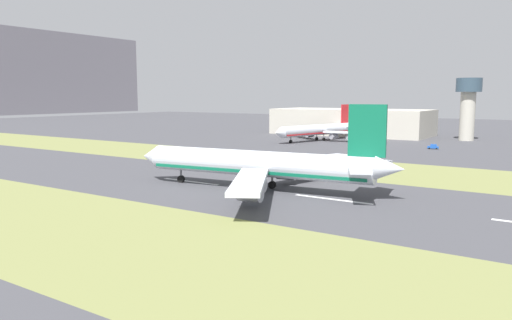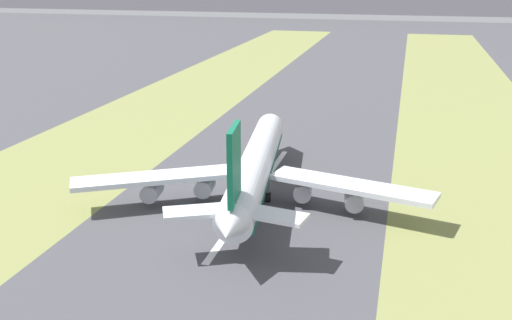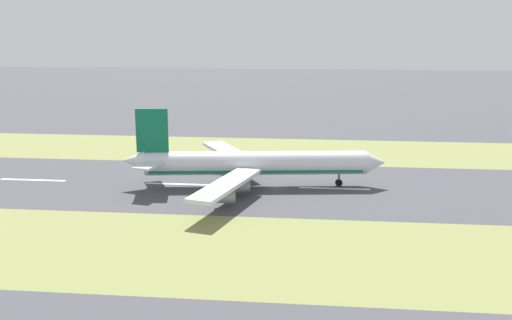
{
  "view_description": "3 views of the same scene",
  "coord_description": "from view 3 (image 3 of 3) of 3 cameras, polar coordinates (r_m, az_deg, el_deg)",
  "views": [
    {
      "loc": [
        -96.15,
        -69.23,
        22.11
      ],
      "look_at": [
        0.33,
        -5.21,
        7.0
      ],
      "focal_mm": 35.0,
      "sensor_mm": 36.0,
      "label": 1
    },
    {
      "loc": [
        26.4,
        -108.06,
        41.23
      ],
      "look_at": [
        0.33,
        -5.21,
        7.0
      ],
      "focal_mm": 42.0,
      "sensor_mm": 36.0,
      "label": 2
    },
    {
      "loc": [
        147.31,
        10.45,
        40.97
      ],
      "look_at": [
        0.33,
        -5.21,
        7.0
      ],
      "focal_mm": 42.0,
      "sensor_mm": 36.0,
      "label": 3
    }
  ],
  "objects": [
    {
      "name": "ground_plane",
      "position": [
        153.26,
        1.95,
        -2.57
      ],
      "size": [
        800.0,
        800.0,
        0.0
      ],
      "primitive_type": "plane",
      "color": "#424247"
    },
    {
      "name": "grass_median_west",
      "position": [
        196.91,
        2.91,
        0.92
      ],
      "size": [
        40.0,
        600.0,
        0.01
      ],
      "primitive_type": "cube",
      "color": "olive",
      "rests_on": "ground"
    },
    {
      "name": "grass_median_east",
      "position": [
        110.7,
        0.24,
        -8.78
      ],
      "size": [
        40.0,
        600.0,
        0.01
      ],
      "primitive_type": "cube",
      "color": "olive",
      "rests_on": "ground"
    },
    {
      "name": "centreline_dash_far",
      "position": [
        152.96,
        7.49,
        -2.7
      ],
      "size": [
        1.2,
        18.0,
        0.01
      ],
      "primitive_type": "cube",
      "color": "silver",
      "rests_on": "ground"
    },
    {
      "name": "centreline_dash_near",
      "position": [
        170.6,
        -20.47,
        -1.79
      ],
      "size": [
        1.2,
        18.0,
        0.01
      ],
      "primitive_type": "cube",
      "color": "silver",
      "rests_on": "ground"
    },
    {
      "name": "airplane_main_jet",
      "position": [
        151.86,
        -0.72,
        -0.36
      ],
      "size": [
        63.6,
        67.15,
        20.2
      ],
      "color": "silver",
      "rests_on": "ground"
    },
    {
      "name": "centreline_dash_mid",
      "position": [
        157.01,
        -7.27,
        -2.29
      ],
      "size": [
        1.2,
        18.0,
        0.01
      ],
      "primitive_type": "cube",
      "color": "silver",
      "rests_on": "ground"
    }
  ]
}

